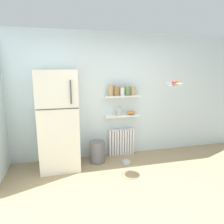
{
  "coord_description": "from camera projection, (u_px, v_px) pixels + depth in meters",
  "views": [
    {
      "loc": [
        -1.14,
        -2.12,
        1.86
      ],
      "look_at": [
        -0.21,
        1.6,
        1.05
      ],
      "focal_mm": 32.51,
      "sensor_mm": 36.0,
      "label": 1
    }
  ],
  "objects": [
    {
      "name": "ground_plane",
      "position": [
        142.0,
        192.0,
        3.14
      ],
      "size": [
        7.04,
        7.04,
        0.0
      ],
      "primitive_type": "plane",
      "color": "#9E8460"
    },
    {
      "name": "back_wall",
      "position": [
        117.0,
        96.0,
        4.35
      ],
      "size": [
        7.04,
        0.1,
        2.6
      ],
      "primitive_type": "cube",
      "color": "silver",
      "rests_on": "ground_plane"
    },
    {
      "name": "refrigerator",
      "position": [
        59.0,
        121.0,
        3.77
      ],
      "size": [
        0.72,
        0.7,
        1.85
      ],
      "color": "silver",
      "rests_on": "ground_plane"
    },
    {
      "name": "radiator",
      "position": [
        121.0,
        142.0,
        4.45
      ],
      "size": [
        0.56,
        0.12,
        0.59
      ],
      "color": "white",
      "rests_on": "ground_plane"
    },
    {
      "name": "wall_shelf_lower",
      "position": [
        122.0,
        116.0,
        4.29
      ],
      "size": [
        0.74,
        0.22,
        0.02
      ],
      "primitive_type": "cube",
      "color": "white"
    },
    {
      "name": "wall_shelf_upper",
      "position": [
        122.0,
        96.0,
        4.21
      ],
      "size": [
        0.74,
        0.22,
        0.02
      ],
      "primitive_type": "cube",
      "color": "white"
    },
    {
      "name": "storage_jar_0",
      "position": [
        111.0,
        90.0,
        4.13
      ],
      "size": [
        0.1,
        0.1,
        0.23
      ],
      "color": "tan",
      "rests_on": "wall_shelf_upper"
    },
    {
      "name": "storage_jar_1",
      "position": [
        117.0,
        91.0,
        4.16
      ],
      "size": [
        0.11,
        0.11,
        0.21
      ],
      "color": "olive",
      "rests_on": "wall_shelf_upper"
    },
    {
      "name": "storage_jar_2",
      "position": [
        122.0,
        91.0,
        4.19
      ],
      "size": [
        0.1,
        0.1,
        0.18
      ],
      "color": "silver",
      "rests_on": "wall_shelf_upper"
    },
    {
      "name": "storage_jar_3",
      "position": [
        128.0,
        91.0,
        4.21
      ],
      "size": [
        0.1,
        0.1,
        0.2
      ],
      "color": "#5B7F4C",
      "rests_on": "wall_shelf_upper"
    },
    {
      "name": "storage_jar_4",
      "position": [
        133.0,
        91.0,
        4.24
      ],
      "size": [
        0.09,
        0.09,
        0.18
      ],
      "color": "tan",
      "rests_on": "wall_shelf_upper"
    },
    {
      "name": "vase",
      "position": [
        119.0,
        111.0,
        4.26
      ],
      "size": [
        0.09,
        0.09,
        0.16
      ],
      "primitive_type": "cylinder",
      "color": "#B2ADA8",
      "rests_on": "wall_shelf_lower"
    },
    {
      "name": "shelf_bowl",
      "position": [
        131.0,
        113.0,
        4.33
      ],
      "size": [
        0.16,
        0.16,
        0.07
      ],
      "primitive_type": "ellipsoid",
      "color": "orange",
      "rests_on": "wall_shelf_lower"
    },
    {
      "name": "trash_bin",
      "position": [
        97.0,
        152.0,
        4.12
      ],
      "size": [
        0.3,
        0.3,
        0.44
      ],
      "primitive_type": "cylinder",
      "color": "slate",
      "rests_on": "ground_plane"
    },
    {
      "name": "pet_food_bowl",
      "position": [
        126.0,
        162.0,
        4.08
      ],
      "size": [
        0.17,
        0.17,
        0.05
      ],
      "primitive_type": "cylinder",
      "color": "#B7B7BC",
      "rests_on": "ground_plane"
    },
    {
      "name": "hanging_fruit_basket",
      "position": [
        176.0,
        84.0,
        3.96
      ],
      "size": [
        0.33,
        0.33,
        0.1
      ],
      "color": "#B2B2B7"
    }
  ]
}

